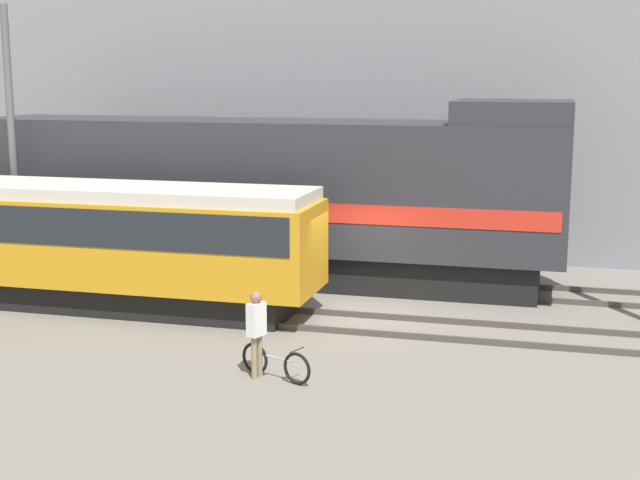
% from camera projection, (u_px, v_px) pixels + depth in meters
% --- Properties ---
extents(ground_plane, '(120.00, 120.00, 0.00)m').
position_uv_depth(ground_plane, '(347.00, 314.00, 21.73)').
color(ground_plane, slate).
extents(track_near, '(60.00, 1.50, 0.14)m').
position_uv_depth(track_near, '(338.00, 322.00, 20.85)').
color(track_near, '#47423D').
rests_on(track_near, ground).
extents(track_far, '(60.00, 1.50, 0.14)m').
position_uv_depth(track_far, '(373.00, 283.00, 24.67)').
color(track_far, '#47423D').
rests_on(track_far, ground).
extents(building_backdrop, '(44.83, 6.00, 11.27)m').
position_uv_depth(building_backdrop, '(416.00, 78.00, 30.24)').
color(building_backdrop, gray).
rests_on(building_backdrop, ground).
extents(freight_locomotive, '(16.57, 3.04, 5.11)m').
position_uv_depth(freight_locomotive, '(269.00, 196.00, 25.01)').
color(freight_locomotive, black).
rests_on(freight_locomotive, ground).
extents(streetcar, '(11.34, 2.54, 3.10)m').
position_uv_depth(streetcar, '(95.00, 238.00, 22.13)').
color(streetcar, black).
rests_on(streetcar, ground).
extents(bicycle, '(1.58, 0.73, 0.69)m').
position_uv_depth(bicycle, '(276.00, 363.00, 17.09)').
color(bicycle, black).
rests_on(bicycle, ground).
extents(person, '(0.34, 0.42, 1.72)m').
position_uv_depth(person, '(256.00, 325.00, 17.05)').
color(person, '#8C7A5B').
rests_on(person, ground).
extents(utility_pole_left, '(0.21, 0.21, 7.62)m').
position_uv_depth(utility_pole_left, '(12.00, 146.00, 24.57)').
color(utility_pole_left, '#595959').
rests_on(utility_pole_left, ground).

